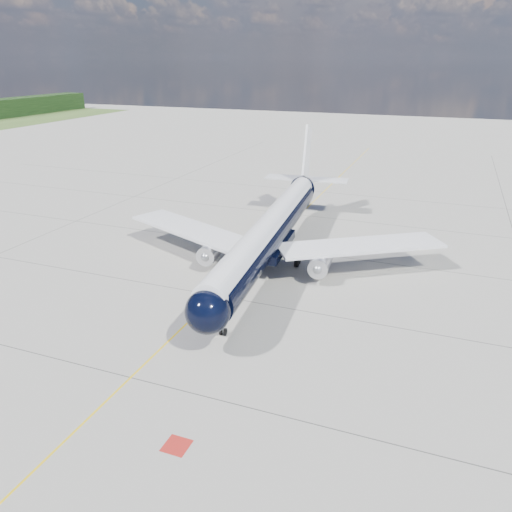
# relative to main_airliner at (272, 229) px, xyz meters

# --- Properties ---
(ground) EXTENTS (320.00, 320.00, 0.00)m
(ground) POSITION_rel_main_airliner_xyz_m (-2.40, 9.71, -4.22)
(ground) COLOR #99978E
(ground) RESTS_ON ground
(taxiway_centerline) EXTENTS (0.16, 160.00, 0.01)m
(taxiway_centerline) POSITION_rel_main_airliner_xyz_m (-2.40, 4.71, -4.21)
(taxiway_centerline) COLOR #E1B60B
(taxiway_centerline) RESTS_ON ground
(red_marking) EXTENTS (1.60, 1.60, 0.01)m
(red_marking) POSITION_rel_main_airliner_xyz_m (4.40, -30.29, -4.21)
(red_marking) COLOR maroon
(red_marking) RESTS_ON ground
(main_airliner) EXTENTS (38.52, 47.07, 13.59)m
(main_airliner) POSITION_rel_main_airliner_xyz_m (0.00, 0.00, 0.00)
(main_airliner) COLOR black
(main_airliner) RESTS_ON ground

